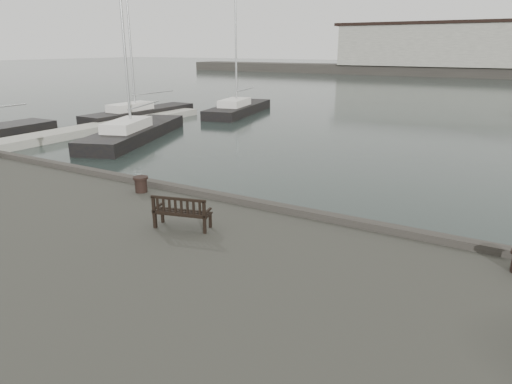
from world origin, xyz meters
TOP-DOWN VIEW (x-y plane):
  - ground at (0.00, 0.00)m, footprint 400.00×400.00m
  - pontoon at (-20.00, 10.00)m, footprint 2.00×24.00m
  - breakwater at (-4.56, 92.00)m, footprint 140.00×9.50m
  - bench at (-0.58, -2.42)m, footprint 1.47×0.82m
  - bollard_left at (-3.51, -0.79)m, footprint 0.46×0.46m
  - yacht_b at (-21.64, 17.77)m, footprint 2.58×10.97m
  - yacht_c at (-15.59, 11.04)m, footprint 6.33×11.34m
  - yacht_d at (-16.17, 24.48)m, footprint 4.73×10.60m

SIDE VIEW (x-z plane):
  - ground at x=0.00m, z-range 0.00..0.00m
  - yacht_d at x=-16.17m, z-range -6.17..6.64m
  - yacht_c at x=-15.59m, z-range -7.12..7.60m
  - yacht_b at x=-21.64m, z-range -6.91..7.41m
  - pontoon at x=-20.00m, z-range 0.00..0.50m
  - bollard_left at x=-3.51m, z-range 1.56..2.04m
  - bench at x=-0.58m, z-range 1.42..2.22m
  - breakwater at x=-4.56m, z-range -1.80..10.40m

